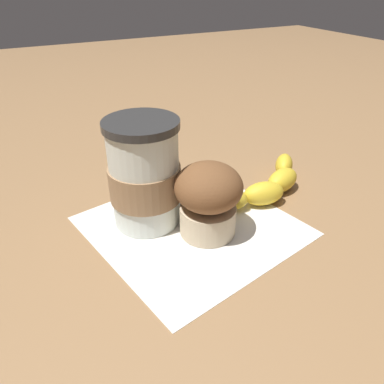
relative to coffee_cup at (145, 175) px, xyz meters
The scene contains 5 objects.
ground_plane 0.10m from the coffee_cup, 40.55° to the right, with size 3.00×3.00×0.00m, color #936D47.
paper_napkin 0.09m from the coffee_cup, 40.55° to the right, with size 0.25×0.25×0.00m, color white.
coffee_cup is the anchor object (origin of this frame).
muffin 0.09m from the coffee_cup, 45.93° to the right, with size 0.09×0.09×0.10m.
banana 0.20m from the coffee_cup, ahead, with size 0.19×0.11×0.03m.
Camera 1 is at (-0.19, -0.37, 0.30)m, focal length 35.00 mm.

